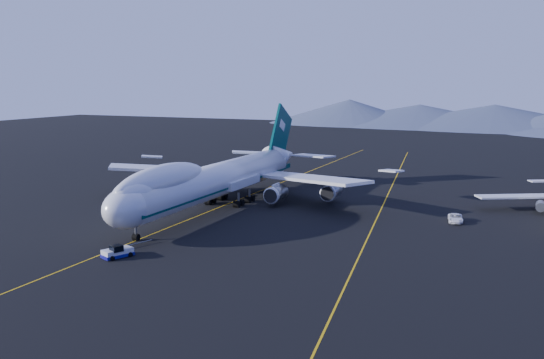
% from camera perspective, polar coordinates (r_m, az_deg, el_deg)
% --- Properties ---
extents(ground, '(500.00, 500.00, 0.00)m').
position_cam_1_polar(ground, '(119.32, -5.17, -2.70)').
color(ground, black).
rests_on(ground, ground).
extents(taxiway_line_main, '(0.25, 220.00, 0.01)m').
position_cam_1_polar(taxiway_line_main, '(119.31, -5.17, -2.70)').
color(taxiway_line_main, gold).
rests_on(taxiway_line_main, ground).
extents(taxiway_line_side, '(28.08, 198.09, 0.01)m').
position_cam_1_polar(taxiway_line_side, '(117.97, 10.15, -2.95)').
color(taxiway_line_side, gold).
rests_on(taxiway_line_side, ground).
extents(boeing_747, '(59.62, 72.43, 19.37)m').
position_cam_1_polar(boeing_747, '(118.28, -5.21, 0.06)').
color(boeing_747, silver).
rests_on(boeing_747, ground).
extents(pushback_tug, '(3.73, 4.82, 1.88)m').
position_cam_1_polar(pushback_tug, '(89.13, -14.33, -6.72)').
color(pushback_tug, silver).
rests_on(pushback_tug, ground).
extents(service_van, '(3.25, 5.57, 1.46)m').
position_cam_1_polar(service_van, '(111.87, 16.89, -3.50)').
color(service_van, white).
rests_on(service_van, ground).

